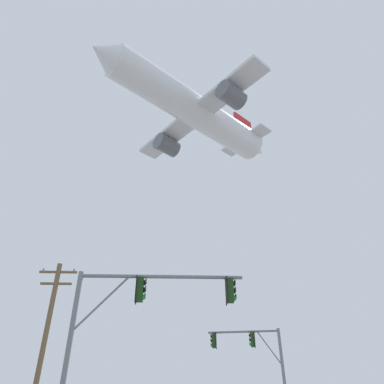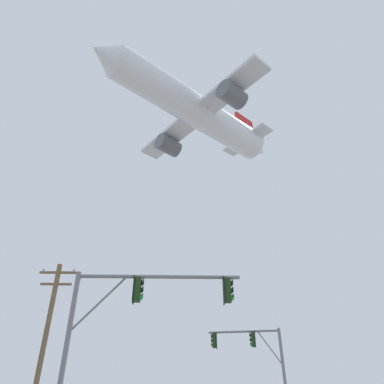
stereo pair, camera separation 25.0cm
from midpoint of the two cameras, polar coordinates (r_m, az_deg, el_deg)
signal_pole_near at (r=14.32m, az=-8.99°, el=-18.39°), size 6.43×0.47×6.34m
signal_pole_far at (r=26.03m, az=10.53°, el=-24.12°), size 4.73×1.09×6.46m
utility_pole at (r=22.46m, az=-21.95°, el=-21.03°), size 2.20×0.28×9.26m
airplane at (r=51.78m, az=0.35°, el=12.85°), size 26.38×22.55×8.44m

